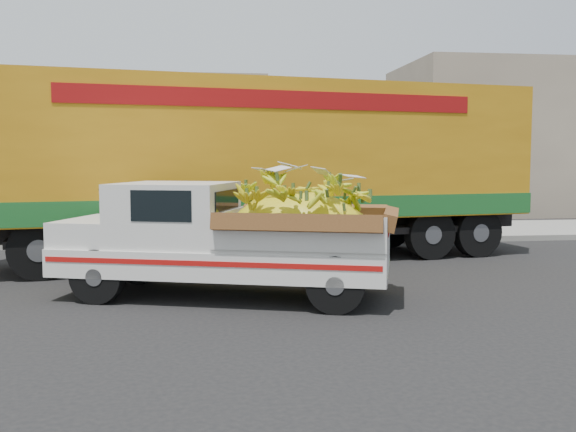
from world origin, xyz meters
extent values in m
plane|color=black|center=(0.00, 0.00, 0.00)|extent=(100.00, 100.00, 0.00)
cube|color=gray|center=(0.00, 6.19, 0.07)|extent=(60.00, 0.25, 0.15)
cube|color=gray|center=(0.00, 8.29, 0.07)|extent=(60.00, 4.00, 0.14)
cube|color=gray|center=(-8.00, 14.19, 2.50)|extent=(18.00, 6.00, 5.00)
cube|color=gray|center=(14.00, 15.19, 3.00)|extent=(14.00, 6.00, 6.00)
cylinder|color=black|center=(-2.77, -0.16, 0.42)|extent=(0.87, 0.48, 0.83)
cylinder|color=black|center=(-2.28, 1.37, 0.42)|extent=(0.87, 0.48, 0.83)
cylinder|color=black|center=(0.68, -1.26, 0.42)|extent=(0.87, 0.48, 0.83)
cylinder|color=black|center=(1.17, 0.26, 0.42)|extent=(0.87, 0.48, 0.83)
cube|color=silver|center=(-0.85, 0.07, 0.61)|extent=(5.48, 3.35, 0.43)
cube|color=#A50F0C|center=(-1.14, -0.82, 0.68)|extent=(4.81, 1.56, 0.08)
cube|color=silver|center=(-3.26, 0.85, 0.49)|extent=(0.66, 1.77, 0.15)
cube|color=silver|center=(-2.86, 0.72, 1.02)|extent=(1.42, 1.95, 0.39)
cube|color=silver|center=(-1.61, 0.31, 1.32)|extent=(2.17, 2.22, 0.99)
cube|color=black|center=(-1.78, -0.58, 1.50)|extent=(0.89, 0.30, 0.46)
cube|color=silver|center=(0.40, -0.33, 1.10)|extent=(2.97, 2.55, 0.56)
ellipsoid|color=yellow|center=(0.30, -0.30, 0.99)|extent=(2.63, 2.12, 1.40)
cylinder|color=black|center=(4.93, 3.59, 0.55)|extent=(1.14, 0.51, 1.10)
cylinder|color=black|center=(4.58, 5.56, 0.55)|extent=(1.14, 0.51, 1.10)
cylinder|color=black|center=(3.75, 3.38, 0.55)|extent=(1.14, 0.51, 1.10)
cylinder|color=black|center=(3.40, 5.35, 0.55)|extent=(1.14, 0.51, 1.10)
cylinder|color=black|center=(-4.12, 1.96, 0.55)|extent=(1.14, 0.51, 1.10)
cylinder|color=black|center=(-4.48, 3.93, 0.55)|extent=(1.14, 0.51, 1.10)
cube|color=black|center=(0.13, 3.74, 0.78)|extent=(11.99, 3.11, 0.36)
cube|color=#C08212|center=(0.13, 3.74, 2.38)|extent=(12.02, 4.55, 2.84)
cube|color=#195A22|center=(0.13, 3.74, 1.21)|extent=(12.08, 4.58, 0.45)
cube|color=maroon|center=(0.35, 2.50, 3.35)|extent=(8.27, 1.51, 0.35)
camera|label=1|loc=(-1.17, -10.03, 2.17)|focal=40.00mm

